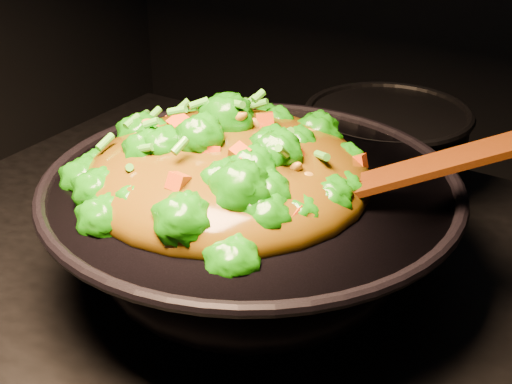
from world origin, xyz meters
The scene contains 4 objects.
wok centered at (-0.10, 0.04, 0.96)m, with size 0.44×0.44×0.12m, color black, non-canonical shape.
stir_fry centered at (-0.13, 0.03, 1.08)m, with size 0.31×0.31×0.11m, color #177408, non-canonical shape.
spatula centered at (0.07, 0.09, 1.07)m, with size 0.28×0.04×0.01m, color #321205.
back_pot centered at (-0.06, 0.32, 0.96)m, with size 0.22×0.22×0.12m, color black.
Camera 1 is at (0.26, -0.53, 1.37)m, focal length 50.00 mm.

